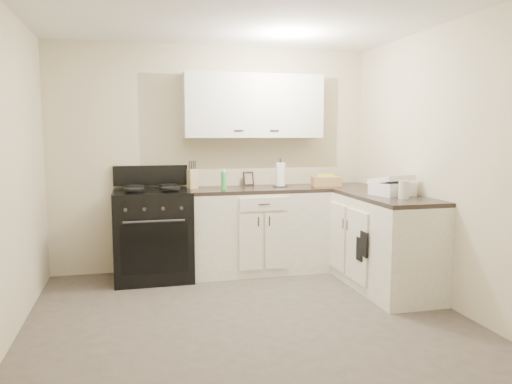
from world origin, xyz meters
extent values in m
plane|color=#473F38|center=(0.00, 0.00, 0.00)|extent=(3.60, 3.60, 0.00)
plane|color=white|center=(0.00, 0.00, 2.50)|extent=(3.60, 3.60, 0.00)
plane|color=beige|center=(0.00, 1.80, 1.25)|extent=(3.60, 0.00, 3.60)
plane|color=beige|center=(1.80, 0.00, 1.25)|extent=(0.00, 3.60, 3.60)
plane|color=beige|center=(-1.80, 0.00, 1.25)|extent=(0.00, 3.60, 3.60)
plane|color=beige|center=(0.00, -1.80, 1.25)|extent=(3.60, 0.00, 3.60)
cube|color=white|center=(0.43, 1.50, 0.45)|extent=(1.55, 0.60, 0.90)
cube|color=white|center=(1.50, 0.85, 0.45)|extent=(0.60, 1.90, 0.90)
cube|color=black|center=(0.43, 1.50, 0.92)|extent=(1.55, 0.60, 0.04)
cube|color=black|center=(1.50, 0.85, 0.92)|extent=(0.60, 1.90, 0.04)
cube|color=silver|center=(0.43, 1.65, 1.84)|extent=(1.55, 0.30, 0.70)
cube|color=black|center=(-0.71, 1.48, 0.46)|extent=(0.80, 0.68, 0.97)
cube|color=tan|center=(-0.27, 1.60, 1.05)|extent=(0.12, 0.12, 0.21)
cylinder|color=white|center=(0.71, 1.55, 1.07)|extent=(0.15, 0.15, 0.27)
cylinder|color=green|center=(0.05, 1.45, 1.03)|extent=(0.08, 0.08, 0.19)
cube|color=black|center=(0.39, 1.73, 1.02)|extent=(0.13, 0.07, 0.16)
cube|color=tan|center=(1.25, 1.51, 0.99)|extent=(0.35, 0.26, 0.11)
cube|color=white|center=(1.54, 0.54, 1.00)|extent=(0.40, 0.38, 0.12)
cylinder|color=silver|center=(1.52, 0.29, 1.02)|extent=(0.11, 0.11, 0.16)
cube|color=black|center=(1.18, 0.37, 0.51)|extent=(0.02, 0.14, 0.24)
cube|color=black|center=(1.18, 0.46, 0.44)|extent=(0.02, 0.13, 0.22)
camera|label=1|loc=(-0.90, -3.81, 1.54)|focal=35.00mm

